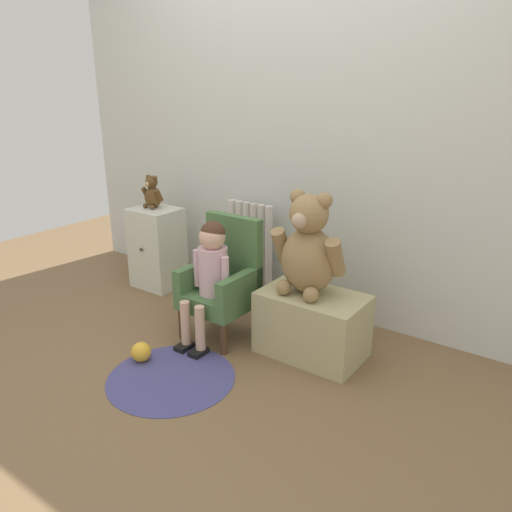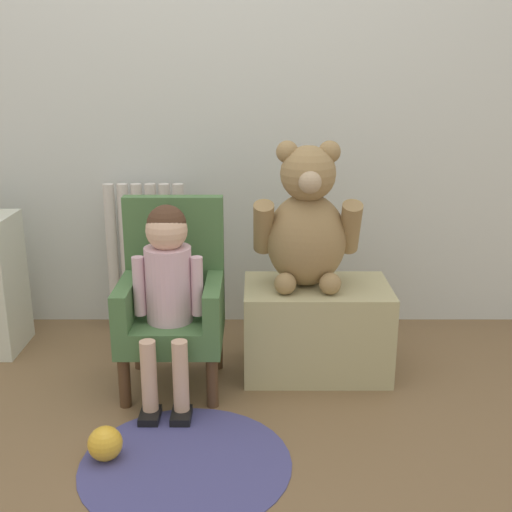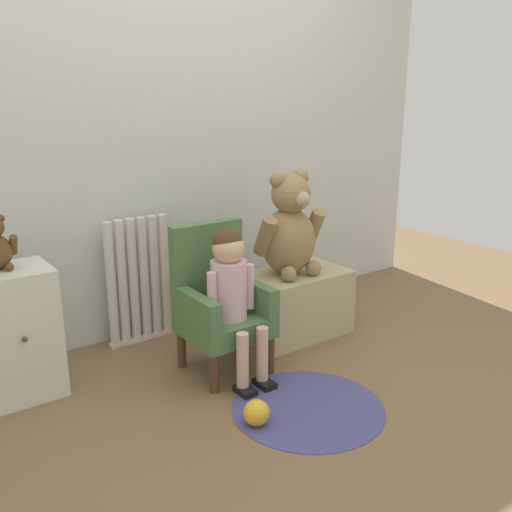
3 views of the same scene
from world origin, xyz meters
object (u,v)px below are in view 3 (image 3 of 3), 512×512
(small_dresser, at_px, (16,333))
(toy_ball, at_px, (256,413))
(radiator, at_px, (139,281))
(floor_rug, at_px, (308,407))
(low_bench, at_px, (296,303))
(large_teddy_bear, at_px, (289,229))
(child_figure, at_px, (232,283))
(child_armchair, at_px, (219,303))

(small_dresser, bearing_deg, toy_ball, -49.05)
(small_dresser, relative_size, toy_ball, 5.39)
(radiator, distance_m, floor_rug, 1.16)
(low_bench, xyz_separation_m, floor_rug, (-0.46, -0.65, -0.18))
(floor_rug, bearing_deg, large_teddy_bear, 57.74)
(floor_rug, bearing_deg, child_figure, 102.31)
(child_figure, bearing_deg, floor_rug, -77.69)
(low_bench, height_order, toy_ball, low_bench)
(child_armchair, height_order, large_teddy_bear, large_teddy_bear)
(child_figure, height_order, low_bench, child_figure)
(radiator, distance_m, child_armchair, 0.55)
(floor_rug, distance_m, toy_ball, 0.26)
(low_bench, height_order, floor_rug, low_bench)
(child_armchair, distance_m, floor_rug, 0.66)
(small_dresser, relative_size, floor_rug, 0.89)
(small_dresser, bearing_deg, floor_rug, -41.33)
(low_bench, bearing_deg, floor_rug, -125.46)
(floor_rug, relative_size, toy_ball, 6.05)
(child_armchair, relative_size, low_bench, 1.25)
(child_armchair, bearing_deg, low_bench, 9.16)
(floor_rug, bearing_deg, toy_ball, 173.47)
(small_dresser, relative_size, child_figure, 0.82)
(child_armchair, bearing_deg, small_dresser, 161.24)
(large_teddy_bear, xyz_separation_m, floor_rug, (-0.41, -0.66, -0.61))
(child_figure, relative_size, low_bench, 1.26)
(large_teddy_bear, bearing_deg, small_dresser, 171.90)
(large_teddy_bear, distance_m, floor_rug, 0.99)
(toy_ball, bearing_deg, floor_rug, -6.53)
(low_bench, bearing_deg, large_teddy_bear, 168.43)
(child_figure, height_order, floor_rug, child_figure)
(large_teddy_bear, bearing_deg, floor_rug, -122.26)
(child_armchair, distance_m, toy_ball, 0.62)
(child_armchair, bearing_deg, child_figure, -90.00)
(child_figure, bearing_deg, child_armchair, 90.00)
(radiator, height_order, child_armchair, child_armchair)
(child_armchair, height_order, child_figure, child_figure)
(floor_rug, bearing_deg, small_dresser, 138.67)
(child_armchair, xyz_separation_m, child_figure, (-0.00, -0.11, 0.13))
(toy_ball, bearing_deg, radiator, 91.42)
(child_armchair, bearing_deg, radiator, 109.54)
(radiator, bearing_deg, toy_ball, -88.58)
(child_armchair, relative_size, floor_rug, 1.08)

